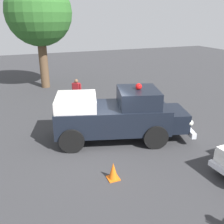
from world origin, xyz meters
TOP-DOWN VIEW (x-y plane):
  - ground_plane at (0.00, 0.00)m, footprint 60.00×60.00m
  - vintage_fire_truck at (-1.02, -0.17)m, footprint 6.32×3.77m
  - lawn_chair_by_car at (-4.43, -0.70)m, footprint 0.53×0.55m
  - spectator_standing at (-0.46, -5.37)m, footprint 0.53×0.51m
  - oak_tree_left at (0.83, -10.51)m, footprint 4.74×4.74m
  - traffic_cone at (0.26, 2.60)m, footprint 0.40×0.40m

SIDE VIEW (x-z plane):
  - ground_plane at x=0.00m, z-range 0.00..0.00m
  - traffic_cone at x=0.26m, z-range -0.01..0.63m
  - lawn_chair_by_car at x=-4.43m, z-range 0.08..1.10m
  - spectator_standing at x=-0.46m, z-range 0.13..1.80m
  - vintage_fire_truck at x=-1.02m, z-range -0.10..2.49m
  - oak_tree_left at x=0.83m, z-range 1.52..9.39m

